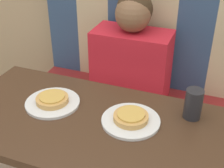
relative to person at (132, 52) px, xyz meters
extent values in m
cube|color=maroon|center=(0.00, 0.00, -0.51)|extent=(1.19, 0.48, 0.48)
cube|color=navy|center=(-0.50, 0.20, 0.08)|extent=(0.20, 0.08, 0.71)
cube|color=tan|center=(-0.30, 0.20, 0.08)|extent=(0.20, 0.08, 0.71)
cube|color=navy|center=(-0.10, 0.20, 0.08)|extent=(0.20, 0.08, 0.71)
cube|color=tan|center=(0.10, 0.20, 0.08)|extent=(0.20, 0.08, 0.71)
cube|color=navy|center=(0.30, 0.20, 0.08)|extent=(0.20, 0.08, 0.71)
cube|color=#422B1C|center=(0.00, -0.60, -0.05)|extent=(1.06, 0.56, 0.03)
cube|color=red|center=(0.00, 0.00, -0.08)|extent=(0.41, 0.21, 0.39)
sphere|color=brown|center=(0.00, 0.00, 0.21)|extent=(0.18, 0.18, 0.18)
sphere|color=#382819|center=(0.00, 0.02, 0.22)|extent=(0.19, 0.19, 0.19)
cylinder|color=white|center=(-0.17, -0.55, -0.03)|extent=(0.23, 0.23, 0.01)
cylinder|color=white|center=(0.17, -0.55, -0.03)|extent=(0.23, 0.23, 0.01)
cylinder|color=tan|center=(-0.17, -0.55, -0.01)|extent=(0.13, 0.13, 0.02)
cylinder|color=gold|center=(-0.17, -0.55, 0.00)|extent=(0.11, 0.11, 0.01)
cylinder|color=tan|center=(0.17, -0.55, -0.01)|extent=(0.13, 0.13, 0.02)
cylinder|color=gold|center=(0.17, -0.55, 0.00)|extent=(0.11, 0.11, 0.01)
cylinder|color=#232328|center=(0.38, -0.43, 0.03)|extent=(0.07, 0.07, 0.12)
camera|label=1|loc=(0.45, -1.46, 0.71)|focal=50.00mm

